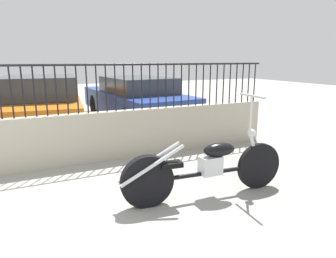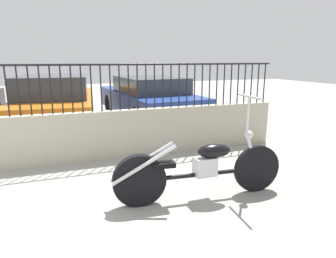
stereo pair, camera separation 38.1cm
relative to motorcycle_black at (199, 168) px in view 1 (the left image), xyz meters
name	(u,v)px [view 1 (the left image)]	position (x,y,z in m)	size (l,w,h in m)	color
motorcycle_black	(199,168)	(0.00, 0.00, 0.00)	(2.27, 0.52, 1.32)	black
car_orange	(42,104)	(-1.61, 4.88, 0.28)	(2.22, 4.43, 1.37)	black
car_blue	(136,98)	(0.92, 5.15, 0.25)	(2.11, 4.69, 1.27)	black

